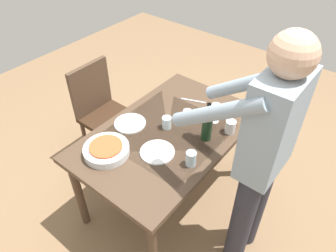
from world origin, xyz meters
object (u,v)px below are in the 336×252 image
water_cup_far_left (230,127)px  dinner_plate_near (157,152)px  wine_bottle (207,126)px  dining_table (168,140)px  water_cup_far_right (191,159)px  water_cup_near_left (187,115)px  dinner_plate_far (130,123)px  water_cup_near_right (167,123)px  chair_near (101,108)px  person_server (261,154)px  wine_glass_left (216,110)px  serving_bowl_pasta (106,150)px

water_cup_far_left → dinner_plate_near: (0.48, -0.27, -0.04)m
wine_bottle → water_cup_far_left: wine_bottle is taller
dining_table → dinner_plate_near: size_ratio=5.83×
water_cup_far_left → water_cup_far_right: water_cup_far_right is taller
water_cup_near_left → dinner_plate_far: size_ratio=0.38×
water_cup_near_right → dinner_plate_near: size_ratio=0.39×
wine_bottle → water_cup_near_right: 0.30m
chair_near → dinner_plate_far: 0.60m
person_server → wine_glass_left: 0.61m
wine_bottle → dinner_plate_near: (0.32, -0.17, -0.10)m
wine_bottle → dinner_plate_far: (0.22, -0.52, -0.10)m
chair_near → person_server: 1.56m
serving_bowl_pasta → dinner_plate_near: (-0.21, 0.26, -0.03)m
dining_table → water_cup_far_right: bearing=62.9°
water_cup_near_right → dinner_plate_far: water_cup_near_right is taller
chair_near → water_cup_far_right: size_ratio=8.76×
serving_bowl_pasta → dinner_plate_near: 0.33m
person_server → wine_bottle: 0.48m
person_server → serving_bowl_pasta: person_server is taller
dining_table → chair_near: bearing=-94.2°
wine_glass_left → water_cup_far_left: wine_glass_left is taller
person_server → water_cup_far_left: size_ratio=17.43×
person_server → serving_bowl_pasta: bearing=-66.0°
wine_glass_left → wine_bottle: bearing=15.0°
dinner_plate_far → water_cup_near_left: bearing=134.6°
dinner_plate_near → chair_near: bearing=-106.9°
wine_bottle → dinner_plate_far: 0.57m
dining_table → serving_bowl_pasta: serving_bowl_pasta is taller
water_cup_near_left → water_cup_far_left: (-0.08, 0.31, 0.00)m
person_server → water_cup_near_right: 0.75m
dining_table → wine_bottle: 0.33m
water_cup_near_right → water_cup_far_left: 0.45m
water_cup_near_left → serving_bowl_pasta: 0.64m
wine_bottle → water_cup_near_right: (0.08, -0.28, -0.07)m
water_cup_near_left → water_cup_far_right: water_cup_far_right is taller
person_server → water_cup_near_right: bearing=-94.9°
water_cup_far_left → serving_bowl_pasta: 0.86m
water_cup_near_left → serving_bowl_pasta: water_cup_near_left is taller
water_cup_near_right → serving_bowl_pasta: (0.45, -0.15, -0.01)m
water_cup_near_right → serving_bowl_pasta: 0.47m
wine_bottle → water_cup_far_left: size_ratio=3.05×
wine_bottle → person_server: bearing=72.2°
chair_near → water_cup_far_left: 1.20m
wine_bottle → water_cup_near_right: bearing=-74.6°
water_cup_near_right → chair_near: bearing=-92.3°
water_cup_far_left → water_cup_far_right: bearing=-4.9°
wine_bottle → dining_table: bearing=-66.9°
dining_table → wine_glass_left: bearing=146.7°
person_server → serving_bowl_pasta: 0.97m
wine_glass_left → dinner_plate_near: wine_glass_left is taller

